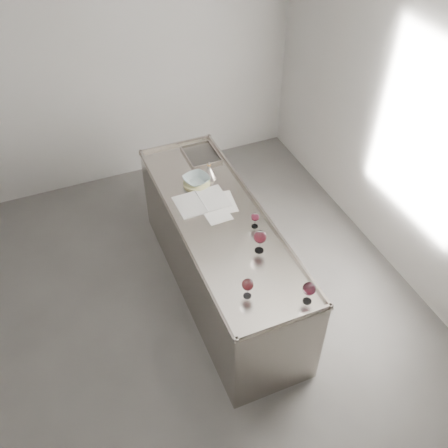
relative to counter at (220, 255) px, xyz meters
name	(u,v)px	position (x,y,z in m)	size (l,w,h in m)	color
room_shell	(171,214)	(-0.50, -0.30, 0.93)	(4.54, 5.04, 2.84)	#4B4947
counter	(220,255)	(0.00, 0.00, 0.00)	(0.77, 2.42, 0.97)	gray
wine_glass_left	(248,285)	(-0.14, -0.87, 0.59)	(0.09, 0.09, 0.17)	white
wine_glass_middle	(260,237)	(0.14, -0.49, 0.61)	(0.11, 0.11, 0.21)	white
wine_glass_right	(309,289)	(0.24, -1.08, 0.60)	(0.10, 0.10, 0.19)	white
wine_glass_small	(255,217)	(0.23, -0.22, 0.57)	(0.07, 0.07, 0.14)	white
notebook	(202,201)	(-0.07, 0.25, 0.47)	(0.46, 0.33, 0.02)	silver
loose_paper_top	(223,203)	(0.10, 0.17, 0.47)	(0.21, 0.30, 0.00)	silver
loose_paper_under	(216,212)	(-0.01, 0.08, 0.47)	(0.21, 0.30, 0.00)	silver
trivet	(197,183)	(-0.02, 0.51, 0.48)	(0.25, 0.25, 0.02)	beige
ceramic_bowl	(196,180)	(-0.02, 0.51, 0.52)	(0.23, 0.23, 0.06)	#8DA2A4
wine_funnel	(209,173)	(0.12, 0.55, 0.53)	(0.13, 0.13, 0.19)	#A89F96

